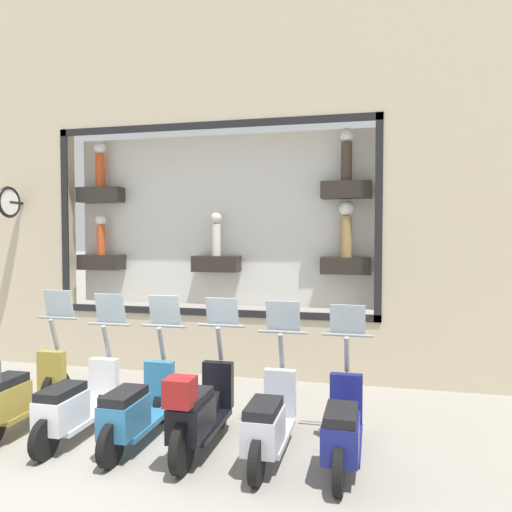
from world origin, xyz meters
The scene contains 8 objects.
ground_plane centered at (0.00, 0.00, 0.00)m, with size 120.00×120.00×0.00m, color gray.
building_facade centered at (3.60, 0.00, 5.10)m, with size 1.21×36.00×9.99m.
scooter_navy_0 centered at (0.49, -2.42, 0.41)m, with size 1.79×0.61×1.59m.
scooter_silver_1 centered at (0.49, -1.64, 0.42)m, with size 1.79×0.60×1.61m.
scooter_black_2 centered at (0.44, -0.86, 0.49)m, with size 1.81×0.60×1.63m.
scooter_teal_3 centered at (0.49, -0.08, 0.42)m, with size 1.79×0.61×1.64m.
scooter_white_4 centered at (0.49, 0.71, 0.42)m, with size 1.79×0.60×1.64m.
scooter_olive_5 centered at (0.44, 1.49, 0.49)m, with size 1.81×0.60×1.67m.
Camera 1 is at (-4.68, -2.73, 2.42)m, focal length 35.00 mm.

